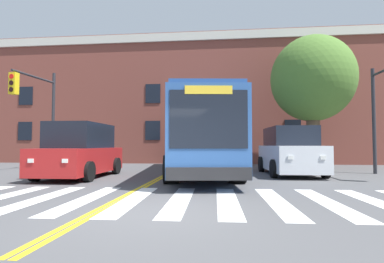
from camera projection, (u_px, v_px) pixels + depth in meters
name	position (u px, v px, depth m)	size (l,w,h in m)	color
ground_plane	(152.00, 213.00, 6.00)	(120.00, 120.00, 0.00)	#4C4C4F
crosswalk	(203.00, 200.00, 7.28)	(15.83, 4.42, 0.01)	white
lane_line_yellow_inner	(186.00, 164.00, 21.41)	(0.12, 36.00, 0.01)	gold
lane_line_yellow_outer	(188.00, 164.00, 21.40)	(0.12, 36.00, 0.01)	gold
city_bus	(200.00, 136.00, 14.33)	(3.81, 12.29, 3.28)	#2D5699
car_red_near_lane	(81.00, 152.00, 12.58)	(2.36, 4.90, 2.26)	#AD1E1E
car_white_far_lane	(289.00, 152.00, 13.73)	(2.46, 4.86, 2.17)	white
traffic_light_far_corner	(38.00, 103.00, 15.22)	(0.55, 3.03, 5.31)	#28282D
street_tree_curbside_large	(312.00, 80.00, 17.33)	(6.26, 6.35, 7.68)	brown
building_facade	(221.00, 103.00, 24.97)	(37.18, 7.40, 9.64)	brown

